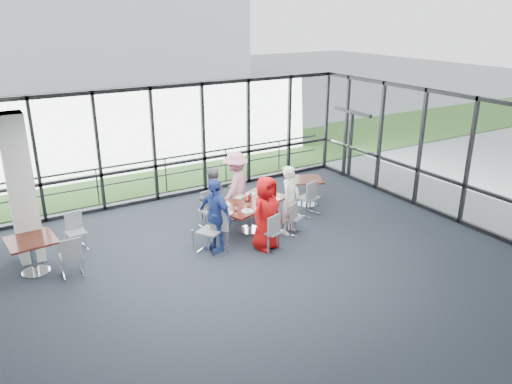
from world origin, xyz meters
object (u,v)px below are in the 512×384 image
chair_spare_la (71,256)px  structural_column (21,190)px  diner_far_right (236,186)px  chair_main_nr (293,217)px  chair_main_end (210,231)px  chair_spare_r (309,198)px  diner_near_left (266,213)px  side_table_right (307,183)px  chair_main_fl (209,210)px  main_table (250,207)px  chair_main_fr (234,202)px  diner_end (215,215)px  diner_far_left (212,198)px  side_table_left (32,244)px  diner_near_right (290,200)px  chair_spare_lb (76,233)px  chair_main_nl (271,231)px

chair_spare_la → structural_column: bearing=117.2°
diner_far_right → chair_main_nr: diner_far_right is taller
chair_main_end → chair_spare_r: chair_main_end is taller
diner_near_left → chair_spare_la: bearing=150.8°
side_table_right → chair_main_fl: chair_main_fl is taller
main_table → chair_main_fr: size_ratio=2.61×
diner_end → side_table_right: bearing=95.3°
side_table_right → chair_spare_r: 0.73m
diner_end → chair_spare_la: size_ratio=1.96×
diner_far_left → diner_end: size_ratio=0.92×
main_table → chair_main_fr: 1.01m
side_table_left → diner_far_right: (4.91, 0.36, 0.24)m
diner_near_left → chair_main_fl: diner_near_left is taller
diner_far_left → main_table: bearing=129.7°
chair_main_fl → diner_near_right: bearing=125.2°
diner_far_left → chair_main_nr: 2.02m
diner_near_right → chair_spare_lb: 4.95m
chair_main_nr → diner_near_right: bearing=92.2°
chair_spare_r → diner_far_left: bearing=148.8°
chair_spare_r → chair_spare_la: bearing=162.0°
side_table_left → side_table_right: size_ratio=0.95×
diner_end → chair_main_end: 0.38m
chair_main_fr → chair_main_end: chair_main_end is taller
chair_spare_la → chair_spare_lb: bearing=73.7°
structural_column → chair_spare_lb: structural_column is taller
diner_near_left → diner_near_right: bearing=8.2°
structural_column → diner_far_left: (4.09, -0.53, -0.82)m
chair_main_nl → chair_spare_la: bearing=148.3°
chair_main_end → chair_spare_r: (3.14, 0.58, -0.01)m
diner_near_right → chair_main_nr: diner_near_right is taller
side_table_right → diner_far_left: bearing=-179.1°
side_table_right → chair_main_nr: bearing=-136.6°
chair_main_nl → chair_main_end: (-1.22, 0.61, 0.05)m
diner_near_right → chair_main_nr: 0.44m
main_table → side_table_left: same height
diner_end → chair_spare_lb: diner_end is taller
diner_near_left → chair_spare_lb: diner_near_left is taller
diner_far_right → diner_near_right: bearing=79.5°
side_table_right → chair_main_fr: 2.16m
side_table_left → diner_near_right: bearing=-10.8°
side_table_left → diner_far_left: 4.14m
diner_far_left → chair_spare_lb: (-3.15, 0.49, -0.36)m
main_table → side_table_right: same height
structural_column → diner_end: 4.05m
diner_far_left → chair_main_fl: diner_far_left is taller
chair_main_nr → chair_spare_r: (1.01, 0.74, 0.06)m
main_table → chair_spare_lb: (-3.84, 1.13, -0.21)m
chair_spare_lb → chair_spare_r: size_ratio=0.87×
chair_main_nr → chair_main_fr: 1.78m
chair_main_nr → chair_main_end: chair_main_end is taller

